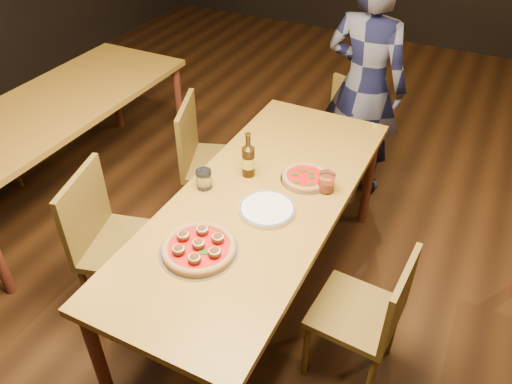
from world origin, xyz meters
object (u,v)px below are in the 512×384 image
at_px(chair_main_nw, 127,245).
at_px(pizza_margherita, 306,177).
at_px(table_left, 56,112).
at_px(amber_glass, 327,182).
at_px(beer_bottle, 248,161).
at_px(chair_main_e, 355,312).
at_px(chair_end, 335,138).
at_px(plate_stack, 267,209).
at_px(table_main, 260,208).
at_px(water_glass, 204,179).
at_px(diner, 365,86).
at_px(chair_main_sw, 220,163).
at_px(pizza_meatball, 199,248).

relative_size(chair_main_nw, pizza_margherita, 3.44).
bearing_deg(table_left, amber_glass, -2.74).
xyz_separation_m(beer_bottle, amber_glass, (0.42, 0.06, -0.04)).
bearing_deg(chair_main_e, chair_end, -153.48).
bearing_deg(plate_stack, beer_bottle, 133.55).
relative_size(chair_main_e, amber_glass, 7.97).
xyz_separation_m(table_main, plate_stack, (0.08, -0.08, 0.08)).
bearing_deg(pizza_margherita, water_glass, -146.79).
relative_size(chair_end, diner, 0.52).
bearing_deg(chair_end, chair_main_nw, -91.94).
bearing_deg(chair_main_e, water_glass, -96.00).
distance_m(chair_main_sw, plate_stack, 0.93).
bearing_deg(chair_main_nw, pizza_meatball, -115.98).
bearing_deg(chair_main_nw, beer_bottle, -57.03).
bearing_deg(chair_main_e, chair_main_nw, -78.89).
relative_size(chair_main_sw, plate_stack, 3.39).
bearing_deg(chair_main_sw, table_left, 80.53).
xyz_separation_m(chair_end, plate_stack, (0.08, -1.32, 0.34)).
height_order(chair_main_e, chair_end, chair_end).
bearing_deg(table_main, water_glass, -170.30).
height_order(plate_stack, beer_bottle, beer_bottle).
xyz_separation_m(pizza_margherita, beer_bottle, (-0.29, -0.09, 0.07)).
bearing_deg(chair_main_e, beer_bottle, -111.57).
xyz_separation_m(pizza_meatball, plate_stack, (0.15, 0.39, -0.01)).
distance_m(chair_end, pizza_margherita, 1.06).
height_order(table_main, table_left, same).
xyz_separation_m(beer_bottle, water_glass, (-0.15, -0.20, -0.04)).
distance_m(table_left, water_glass, 1.45).
bearing_deg(pizza_meatball, diner, 83.79).
bearing_deg(diner, table_left, 37.67).
bearing_deg(diner, chair_main_e, 114.59).
relative_size(chair_main_nw, beer_bottle, 3.72).
height_order(pizza_meatball, pizza_margherita, pizza_meatball).
bearing_deg(chair_main_sw, chair_end, -58.79).
height_order(chair_main_sw, pizza_meatball, chair_main_sw).
height_order(table_main, chair_main_sw, chair_main_sw).
distance_m(chair_main_e, beer_bottle, 0.94).
height_order(chair_main_e, plate_stack, chair_main_e).
bearing_deg(chair_main_nw, water_glass, -59.62).
bearing_deg(beer_bottle, chair_main_nw, -132.15).
distance_m(table_main, diner, 1.37).
bearing_deg(chair_main_e, diner, -159.34).
bearing_deg(chair_end, pizza_meatball, -73.48).
bearing_deg(plate_stack, table_main, 132.39).
bearing_deg(pizza_margherita, plate_stack, -102.27).
height_order(pizza_meatball, diner, diner).
bearing_deg(pizza_meatball, chair_main_sw, 115.72).
xyz_separation_m(table_main, table_left, (-1.70, 0.30, 0.00)).
bearing_deg(chair_main_sw, chair_main_nw, 155.54).
bearing_deg(water_glass, amber_glass, 23.98).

